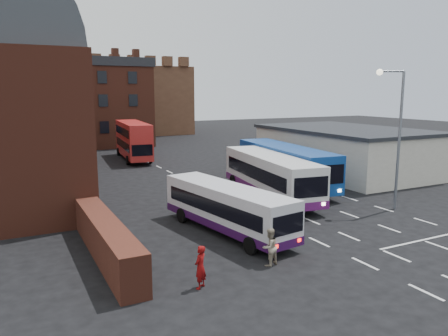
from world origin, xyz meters
name	(u,v)px	position (x,y,z in m)	size (l,w,h in m)	color
ground	(309,238)	(0.00, 0.00, 0.00)	(180.00, 180.00, 0.00)	black
forecourt_wall	(106,239)	(-10.20, 2.00, 0.90)	(1.20, 10.00, 1.80)	#602B1E
cream_building	(344,150)	(15.00, 14.00, 2.16)	(10.40, 16.40, 4.25)	beige
brick_terrace	(66,108)	(-6.00, 46.00, 5.50)	(22.00, 10.00, 11.00)	brown
castle_keep	(118,100)	(6.00, 66.00, 6.00)	(22.00, 22.00, 12.00)	brown
bus_white_outbound	(227,205)	(-3.48, 2.83, 1.52)	(3.63, 9.69, 2.58)	silver
bus_white_inbound	(270,173)	(2.94, 8.43, 1.85)	(4.15, 11.75, 3.14)	silver
bus_blue	(285,163)	(6.00, 10.96, 1.97)	(4.16, 12.46, 3.33)	navy
bus_red_double	(133,140)	(-0.95, 30.79, 2.26)	(3.51, 10.82, 4.25)	red
street_lamp	(395,126)	(8.31, 2.18, 5.46)	(1.72, 0.91, 9.05)	slate
pedestrian_red	(200,267)	(-7.60, -2.88, 0.87)	(0.64, 0.42, 1.74)	maroon
pedestrian_beige	(270,247)	(-3.93, -2.18, 0.85)	(0.83, 0.65, 1.71)	tan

